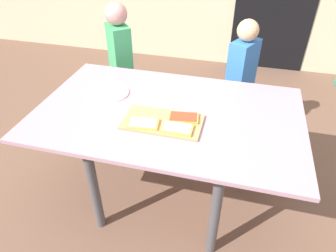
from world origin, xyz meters
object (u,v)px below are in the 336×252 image
Objects in this scene: pizza_slice_far_right at (183,118)px; child_left at (121,62)px; pizza_slice_near_right at (177,128)px; pizza_slice_near_left at (143,123)px; child_right at (240,78)px; plate_white_left at (112,93)px; dining_table at (168,123)px; cutting_board at (162,122)px.

child_left is at bearing 131.37° from pizza_slice_far_right.
pizza_slice_near_right is 0.95× the size of pizza_slice_near_left.
child_right is (0.48, 0.96, -0.14)m from pizza_slice_near_left.
pizza_slice_far_right is 0.23m from pizza_slice_near_left.
pizza_slice_far_right is 0.16× the size of child_left.
pizza_slice_near_left is 1.04m from child_left.
child_left reaches higher than child_right.
pizza_slice_near_left is 0.42m from plate_white_left.
child_right reaches higher than dining_table.
child_right is at bearing 71.91° from pizza_slice_far_right.
pizza_slice_far_right and pizza_slice_near_left have the same top height.
child_right is at bearing 63.61° from pizza_slice_near_left.
dining_table is 0.23m from pizza_slice_near_left.
pizza_slice_far_right is at bearing -34.46° from dining_table.
pizza_slice_near_right is (0.10, -0.18, 0.11)m from dining_table.
dining_table is 3.55× the size of cutting_board.
pizza_slice_far_right is 0.82× the size of plate_white_left.
pizza_slice_near_right is at bearing 1.15° from pizza_slice_near_left.
pizza_slice_far_right is (0.11, -0.07, 0.11)m from dining_table.
pizza_slice_near_left is 0.17× the size of child_right.
cutting_board is 0.41× the size of child_right.
pizza_slice_near_left is (-0.09, -0.18, 0.11)m from dining_table.
pizza_slice_near_left is at bearing -116.32° from dining_table.
pizza_slice_near_right reaches higher than plate_white_left.
plate_white_left is (-0.51, 0.18, -0.02)m from pizza_slice_far_right.
pizza_slice_far_right is at bearing 23.64° from cutting_board.
cutting_board is at bearing -90.24° from dining_table.
child_right is at bearing 40.55° from plate_white_left.
pizza_slice_near_right is at bearing -29.65° from plate_white_left.
child_left is 0.98m from child_right.
dining_table is 0.42m from plate_white_left.
dining_table is at bearing -50.59° from child_left.
dining_table is 0.23m from pizza_slice_near_right.
cutting_board is 2.46× the size of pizza_slice_far_right.
child_right is at bearing 73.24° from pizza_slice_near_right.
child_left is (-0.50, 0.91, -0.10)m from pizza_slice_near_left.
cutting_board is 2.01× the size of plate_white_left.
dining_table is 9.29× the size of pizza_slice_near_right.
pizza_slice_near_left is at bearing -145.24° from cutting_board.
dining_table is 1.38× the size of child_left.
child_left is (-0.59, 0.72, 0.01)m from dining_table.
pizza_slice_near_right is at bearing -31.13° from cutting_board.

